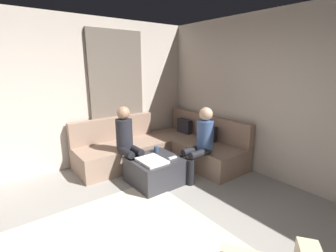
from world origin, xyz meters
The scene contains 10 objects.
wall_back centered at (0.00, 2.94, 1.35)m, with size 6.00×0.12×2.70m, color beige.
wall_left centered at (-2.94, 0.00, 1.35)m, with size 0.12×6.00×2.70m, color beige.
curtain_panel centered at (-2.84, 1.30, 1.25)m, with size 0.06×1.10×2.50m, color #726659.
sectional_couch centered at (-2.08, 1.88, 0.28)m, with size 2.10×2.55×0.87m.
ottoman centered at (-1.45, 1.22, 0.21)m, with size 0.76×0.76×0.42m, color #333338.
folded_blanket centered at (-1.35, 1.10, 0.44)m, with size 0.44×0.36×0.04m, color white.
coffee_mug centered at (-1.67, 1.40, 0.47)m, with size 0.08×0.08×0.10m, color #334C72.
game_remote centered at (-1.27, 1.44, 0.43)m, with size 0.05×0.15×0.02m, color white.
person_on_couch_back centered at (-1.14, 1.93, 0.66)m, with size 0.30×0.60×1.20m.
person_on_couch_side centered at (-1.93, 1.00, 0.66)m, with size 0.60×0.30×1.20m.
Camera 1 is at (1.53, -0.79, 1.88)m, focal length 25.80 mm.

